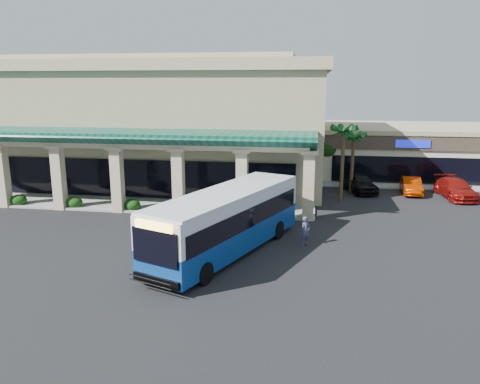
% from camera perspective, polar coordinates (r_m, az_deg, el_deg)
% --- Properties ---
extents(ground, '(110.00, 110.00, 0.00)m').
position_cam_1_polar(ground, '(27.91, -4.45, -5.82)').
color(ground, black).
extents(main_building, '(30.80, 14.80, 11.35)m').
position_cam_1_polar(main_building, '(44.16, -9.96, 8.51)').
color(main_building, tan).
rests_on(main_building, ground).
extents(arcade, '(30.00, 6.20, 5.70)m').
position_cam_1_polar(arcade, '(35.98, -14.49, 2.77)').
color(arcade, '#0A4134').
rests_on(arcade, ground).
extents(strip_mall, '(22.50, 12.50, 4.90)m').
position_cam_1_polar(strip_mall, '(51.47, 22.19, 4.74)').
color(strip_mall, beige).
rests_on(strip_mall, ground).
extents(palm_0, '(2.40, 2.40, 6.60)m').
position_cam_1_polar(palm_0, '(37.18, 12.39, 3.90)').
color(palm_0, '#154F1F').
rests_on(palm_0, ground).
extents(palm_1, '(2.40, 2.40, 5.80)m').
position_cam_1_polar(palm_1, '(40.27, 13.56, 3.95)').
color(palm_1, '#154F1F').
rests_on(palm_1, ground).
extents(broadleaf_tree, '(2.60, 2.60, 4.81)m').
position_cam_1_polar(broadleaf_tree, '(45.17, 10.52, 4.41)').
color(broadleaf_tree, black).
rests_on(broadleaf_tree, ground).
extents(transit_bus, '(7.21, 12.53, 3.45)m').
position_cam_1_polar(transit_bus, '(25.24, -1.55, -3.72)').
color(transit_bus, navy).
rests_on(transit_bus, ground).
extents(pedestrian, '(0.73, 0.73, 1.71)m').
position_cam_1_polar(pedestrian, '(26.85, 7.99, -4.75)').
color(pedestrian, '#3B3E58').
rests_on(pedestrian, ground).
extents(car_silver, '(3.28, 5.16, 1.64)m').
position_cam_1_polar(car_silver, '(41.13, 14.31, 1.14)').
color(car_silver, black).
rests_on(car_silver, ground).
extents(car_white, '(1.69, 4.25, 1.37)m').
position_cam_1_polar(car_white, '(41.84, 20.15, 0.76)').
color(car_white, '#A52700').
rests_on(car_white, ground).
extents(car_red, '(2.69, 5.50, 1.54)m').
position_cam_1_polar(car_red, '(41.60, 24.78, 0.40)').
color(car_red, maroon).
rests_on(car_red, ground).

